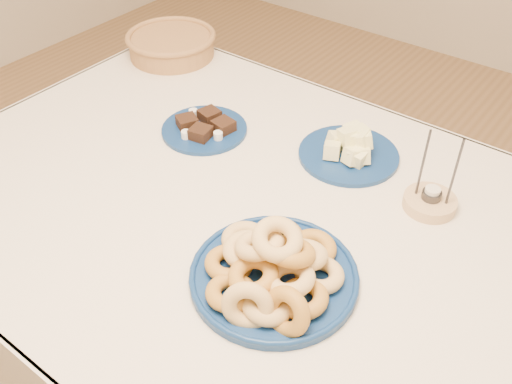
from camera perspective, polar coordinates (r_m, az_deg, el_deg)
dining_table at (r=1.33m, az=1.31°, el=-5.68°), size 1.71×1.11×0.75m
donut_platter at (r=1.10m, az=1.77°, el=-7.81°), size 0.42×0.42×0.15m
melon_plate at (r=1.43m, az=9.40°, el=4.20°), size 0.27×0.27×0.09m
brownie_plate at (r=1.52m, az=-5.18°, el=6.43°), size 0.25×0.25×0.04m
wicker_basket at (r=1.90m, az=-8.46°, el=14.45°), size 0.30×0.30×0.08m
candle_holder at (r=1.32m, az=17.01°, el=-0.86°), size 0.13×0.13×0.20m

